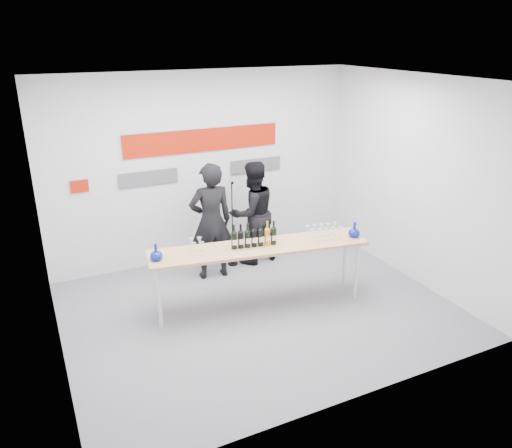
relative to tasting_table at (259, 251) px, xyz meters
name	(u,v)px	position (x,y,z in m)	size (l,w,h in m)	color
ground	(259,309)	(-0.06, -0.13, -0.81)	(5.00, 5.00, 0.00)	slate
back_wall	(204,168)	(-0.06, 1.87, 0.69)	(5.00, 0.04, 3.00)	silver
signage	(201,149)	(-0.12, 1.84, 1.00)	(3.38, 0.02, 0.79)	#B71C07
tasting_table	(259,251)	(0.00, 0.00, 0.00)	(2.97, 1.05, 0.87)	tan
wine_bottles	(254,235)	(-0.07, 0.02, 0.23)	(0.62, 0.17, 0.33)	black
decanter_left	(156,252)	(-1.34, 0.17, 0.17)	(0.16, 0.16, 0.21)	#081C94
decanter_right	(354,229)	(1.32, -0.27, 0.17)	(0.16, 0.16, 0.21)	#081C94
glasses_left	(197,247)	(-0.82, 0.14, 0.16)	(0.19, 0.24, 0.18)	silver
glasses_right	(323,232)	(0.90, -0.15, 0.16)	(0.48, 0.29, 0.18)	silver
presenter_left	(211,221)	(-0.27, 1.09, 0.08)	(0.65, 0.43, 1.78)	black
presenter_right	(252,213)	(0.52, 1.31, 0.02)	(0.81, 0.63, 1.67)	black
mic_stand	(233,240)	(0.17, 1.32, -0.38)	(0.16, 0.16, 1.40)	black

